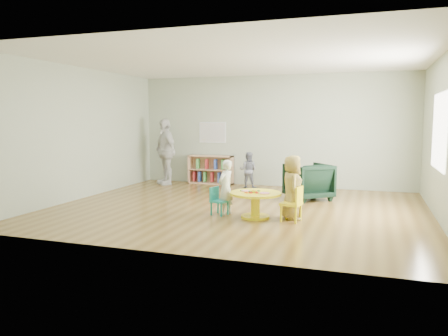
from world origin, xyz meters
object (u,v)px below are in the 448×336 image
at_px(kid_chair_right, 294,203).
at_px(child_right, 292,187).
at_px(adult_caretaker, 165,152).
at_px(toddler, 248,170).
at_px(kid_chair_left, 218,200).
at_px(child_left, 226,187).
at_px(bookshelf, 211,170).
at_px(activity_table, 255,200).
at_px(armchair, 308,181).

height_order(kid_chair_right, child_right, child_right).
distance_m(kid_chair_right, adult_caretaker, 5.02).
bearing_deg(toddler, kid_chair_left, 93.49).
distance_m(child_left, adult_caretaker, 3.98).
xyz_separation_m(bookshelf, child_left, (1.57, -3.44, 0.13)).
bearing_deg(toddler, kid_chair_right, 115.71).
relative_size(kid_chair_right, toddler, 0.66).
bearing_deg(child_left, kid_chair_right, 100.07).
bearing_deg(activity_table, adult_caretaker, 136.66).
bearing_deg(kid_chair_left, kid_chair_right, 101.02).
height_order(kid_chair_right, adult_caretaker, adult_caretaker).
xyz_separation_m(activity_table, kid_chair_left, (-0.70, 0.02, -0.04)).
relative_size(kid_chair_left, child_left, 0.51).
bearing_deg(bookshelf, kid_chair_left, -67.62).
xyz_separation_m(bookshelf, armchair, (2.78, -1.51, 0.02)).
distance_m(armchair, adult_caretaker, 4.02).
xyz_separation_m(bookshelf, toddler, (1.15, -0.43, 0.08)).
relative_size(child_left, toddler, 1.10).
distance_m(activity_table, child_left, 0.61).
height_order(kid_chair_left, child_right, child_right).
bearing_deg(kid_chair_left, activity_table, 103.21).
bearing_deg(kid_chair_right, kid_chair_left, 95.93).
height_order(bookshelf, toddler, toddler).
bearing_deg(child_left, armchair, 165.47).
height_order(toddler, adult_caretaker, adult_caretaker).
xyz_separation_m(activity_table, armchair, (0.63, 2.03, 0.08)).
bearing_deg(adult_caretaker, armchair, 24.30).
distance_m(kid_chair_right, child_left, 1.27).
relative_size(activity_table, child_left, 0.91).
distance_m(kid_chair_right, armchair, 2.10).
bearing_deg(toddler, child_right, 116.19).
bearing_deg(adult_caretaker, child_right, 1.59).
bearing_deg(armchair, kid_chair_right, 51.94).
height_order(armchair, child_right, child_right).
distance_m(bookshelf, toddler, 1.23).
bearing_deg(child_right, armchair, -17.81).
relative_size(bookshelf, armchair, 1.41).
bearing_deg(child_left, kid_chair_left, -41.90).
xyz_separation_m(activity_table, child_left, (-0.57, 0.09, 0.18)).
bearing_deg(toddler, child_left, 95.93).
height_order(child_left, adult_caretaker, adult_caretaker).
distance_m(child_left, toddler, 3.05).
height_order(activity_table, child_right, child_right).
bearing_deg(kid_chair_left, child_left, 135.37).
bearing_deg(activity_table, toddler, 107.71).
xyz_separation_m(kid_chair_right, adult_caretaker, (-3.90, 3.11, 0.54)).
bearing_deg(adult_caretaker, kid_chair_left, -11.09).
height_order(armchair, toddler, toddler).
xyz_separation_m(armchair, child_right, (-0.01, -1.93, 0.16)).
bearing_deg(kid_chair_right, bookshelf, 47.58).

